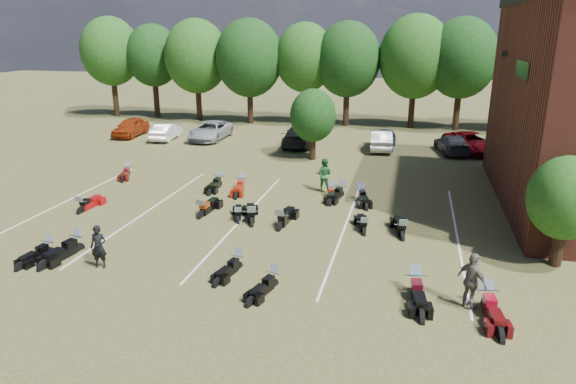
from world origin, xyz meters
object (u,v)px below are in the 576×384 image
(car_0, at_px, (130,127))
(person_grey, at_px, (472,281))
(car_4, at_px, (384,139))
(motorcycle_3, at_px, (273,287))
(person_green, at_px, (324,175))
(motorcycle_0, at_px, (78,251))
(person_black, at_px, (99,247))
(motorcycle_7, at_px, (82,213))
(motorcycle_14, at_px, (129,175))

(car_0, distance_m, person_grey, 34.49)
(car_4, height_order, motorcycle_3, car_4)
(person_green, bearing_deg, car_4, -98.00)
(person_green, xyz_separation_m, motorcycle_3, (0.22, -11.64, -0.96))
(car_4, distance_m, person_green, 12.38)
(car_4, distance_m, motorcycle_0, 25.26)
(car_0, distance_m, person_black, 26.23)
(motorcycle_7, bearing_deg, person_black, 132.62)
(motorcycle_3, distance_m, motorcycle_14, 17.48)
(person_black, relative_size, motorcycle_7, 0.77)
(motorcycle_3, bearing_deg, person_grey, 17.15)
(car_0, relative_size, motorcycle_7, 2.00)
(motorcycle_3, bearing_deg, person_black, -163.56)
(car_0, height_order, car_4, car_0)
(car_0, height_order, motorcycle_14, car_0)
(person_grey, bearing_deg, person_green, -12.86)
(motorcycle_0, bearing_deg, person_grey, 4.41)
(car_0, distance_m, person_green, 22.06)
(motorcycle_3, bearing_deg, motorcycle_14, 152.55)
(car_4, xyz_separation_m, person_green, (-2.60, -12.10, 0.26))
(person_grey, xyz_separation_m, motorcycle_0, (-15.38, 0.89, -0.97))
(person_black, height_order, person_grey, person_grey)
(car_4, bearing_deg, person_green, -100.23)
(car_0, xyz_separation_m, motorcycle_7, (7.61, -17.98, -0.76))
(car_0, distance_m, motorcycle_3, 29.99)
(person_black, distance_m, motorcycle_3, 6.94)
(person_black, bearing_deg, motorcycle_3, -9.06)
(car_0, xyz_separation_m, motorcycle_0, (10.31, -22.13, -0.76))
(person_black, height_order, motorcycle_14, person_black)
(motorcycle_3, height_order, motorcycle_14, motorcycle_14)
(motorcycle_0, relative_size, motorcycle_7, 1.09)
(person_black, xyz_separation_m, motorcycle_14, (-5.85, 12.05, -0.86))
(car_0, relative_size, motorcycle_3, 2.21)
(car_4, xyz_separation_m, motorcycle_3, (-2.39, -23.73, -0.70))
(motorcycle_0, bearing_deg, motorcycle_7, 130.79)
(car_4, height_order, person_grey, person_grey)
(motorcycle_3, bearing_deg, car_0, 145.15)
(person_black, relative_size, motorcycle_0, 0.70)
(person_grey, relative_size, motorcycle_3, 0.96)
(person_grey, bearing_deg, motorcycle_0, 42.84)
(motorcycle_0, bearing_deg, person_green, 59.00)
(motorcycle_3, relative_size, motorcycle_14, 0.98)
(person_grey, bearing_deg, car_4, -33.53)
(person_grey, height_order, motorcycle_0, person_grey)
(person_black, height_order, motorcycle_0, person_black)
(car_0, relative_size, motorcycle_14, 2.16)
(car_4, bearing_deg, motorcycle_14, -140.23)
(car_0, xyz_separation_m, motorcycle_3, (19.01, -23.17, -0.76))
(person_black, bearing_deg, car_0, 107.84)
(person_grey, xyz_separation_m, motorcycle_14, (-19.41, 11.82, -0.97))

